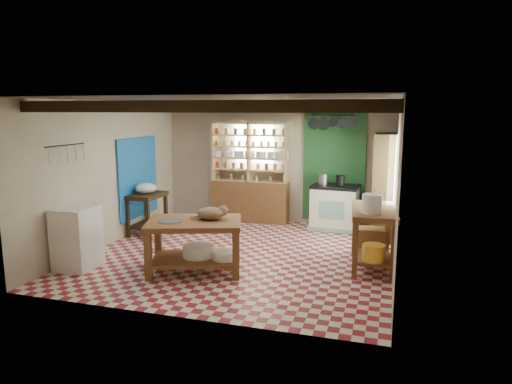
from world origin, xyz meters
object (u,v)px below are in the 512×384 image
(white_cabinet, at_px, (77,238))
(cat, at_px, (211,213))
(work_table, at_px, (195,246))
(right_counter, at_px, (372,238))
(prep_table, at_px, (147,214))
(stove, at_px, (335,207))

(white_cabinet, distance_m, cat, 2.14)
(work_table, bearing_deg, right_counter, 1.98)
(prep_table, height_order, white_cabinet, white_cabinet)
(prep_table, xyz_separation_m, white_cabinet, (-0.02, -2.09, 0.07))
(white_cabinet, height_order, cat, cat)
(stove, relative_size, white_cabinet, 0.98)
(white_cabinet, relative_size, cat, 2.26)
(stove, distance_m, prep_table, 3.80)
(stove, relative_size, cat, 2.20)
(work_table, height_order, prep_table, prep_table)
(prep_table, xyz_separation_m, right_counter, (4.38, -0.74, 0.06))
(work_table, relative_size, white_cabinet, 1.45)
(work_table, xyz_separation_m, right_counter, (2.59, 0.96, 0.07))
(white_cabinet, bearing_deg, right_counter, 13.40)
(right_counter, bearing_deg, white_cabinet, -167.85)
(work_table, xyz_separation_m, stove, (1.74, 3.12, 0.06))
(stove, distance_m, right_counter, 2.32)
(cat, bearing_deg, right_counter, -8.96)
(stove, height_order, cat, cat)
(prep_table, xyz_separation_m, cat, (2.01, -1.57, 0.48))
(work_table, bearing_deg, cat, 11.31)
(stove, bearing_deg, cat, -113.35)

